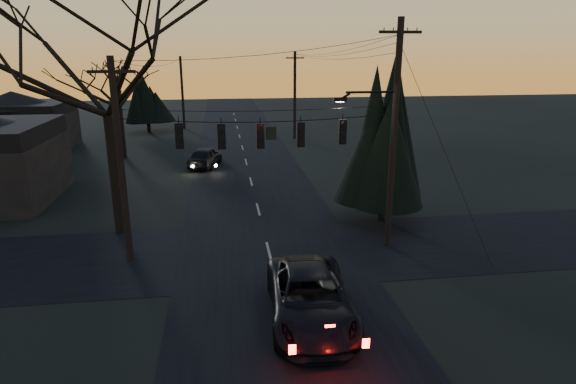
{
  "coord_description": "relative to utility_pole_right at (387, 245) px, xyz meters",
  "views": [
    {
      "loc": [
        -1.93,
        -9.81,
        8.73
      ],
      "look_at": [
        0.68,
        8.66,
        3.18
      ],
      "focal_mm": 30.0,
      "sensor_mm": 36.0,
      "label": 1
    }
  ],
  "objects": [
    {
      "name": "utility_pole_left",
      "position": [
        -11.5,
        0.0,
        0.0
      ],
      "size": [
        1.8,
        0.3,
        8.5
      ],
      "primitive_type": null,
      "color": "black",
      "rests_on": "ground"
    },
    {
      "name": "evergreen_right",
      "position": [
        0.86,
        3.42,
        4.41
      ],
      "size": [
        3.89,
        3.89,
        7.63
      ],
      "color": "black",
      "rests_on": "ground"
    },
    {
      "name": "sedan_oncoming_a",
      "position": [
        -8.7,
        16.9,
        0.78
      ],
      "size": [
        2.89,
        4.87,
        1.56
      ],
      "primitive_type": "imported",
      "rotation": [
        0.0,
        0.0,
        2.9
      ],
      "color": "black",
      "rests_on": "ground"
    },
    {
      "name": "cross_road",
      "position": [
        -5.5,
        0.0,
        0.01
      ],
      "size": [
        60.0,
        7.0,
        0.02
      ],
      "primitive_type": "cube",
      "color": "black",
      "rests_on": "ground"
    },
    {
      "name": "span_signal_assembly",
      "position": [
        -5.74,
        0.0,
        5.32
      ],
      "size": [
        11.5,
        0.44,
        1.5
      ],
      "color": "black",
      "rests_on": "ground"
    },
    {
      "name": "house_left_far",
      "position": [
        -25.5,
        26.0,
        2.6
      ],
      "size": [
        9.0,
        7.0,
        5.2
      ],
      "color": "black",
      "rests_on": "ground"
    },
    {
      "name": "suv_near",
      "position": [
        -4.7,
        -5.76,
        0.8
      ],
      "size": [
        2.97,
        5.92,
        1.61
      ],
      "primitive_type": "imported",
      "rotation": [
        0.0,
        0.0,
        -0.05
      ],
      "color": "black",
      "rests_on": "ground"
    },
    {
      "name": "evergreen_dist",
      "position": [
        -15.16,
        33.96,
        3.69
      ],
      "size": [
        3.99,
        3.99,
        6.19
      ],
      "color": "black",
      "rests_on": "ground"
    },
    {
      "name": "utility_pole_far_l",
      "position": [
        -11.5,
        36.0,
        0.0
      ],
      "size": [
        0.3,
        0.3,
        8.0
      ],
      "primitive_type": null,
      "color": "black",
      "rests_on": "ground"
    },
    {
      "name": "utility_pole_right",
      "position": [
        0.0,
        0.0,
        0.0
      ],
      "size": [
        5.0,
        0.3,
        10.0
      ],
      "primitive_type": null,
      "color": "black",
      "rests_on": "ground"
    },
    {
      "name": "bare_tree_dist",
      "position": [
        -15.48,
        21.0,
        5.81
      ],
      "size": [
        6.38,
        6.38,
        8.33
      ],
      "color": "black",
      "rests_on": "ground"
    },
    {
      "name": "bare_tree_left",
      "position": [
        -12.58,
        3.46,
        8.08
      ],
      "size": [
        10.95,
        10.95,
        11.55
      ],
      "color": "black",
      "rests_on": "ground"
    },
    {
      "name": "main_road",
      "position": [
        -5.5,
        10.0,
        0.01
      ],
      "size": [
        8.0,
        120.0,
        0.02
      ],
      "primitive_type": "cube",
      "color": "black",
      "rests_on": "ground"
    },
    {
      "name": "utility_pole_far_r",
      "position": [
        0.0,
        28.0,
        0.0
      ],
      "size": [
        1.8,
        0.3,
        8.5
      ],
      "primitive_type": null,
      "color": "black",
      "rests_on": "ground"
    }
  ]
}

